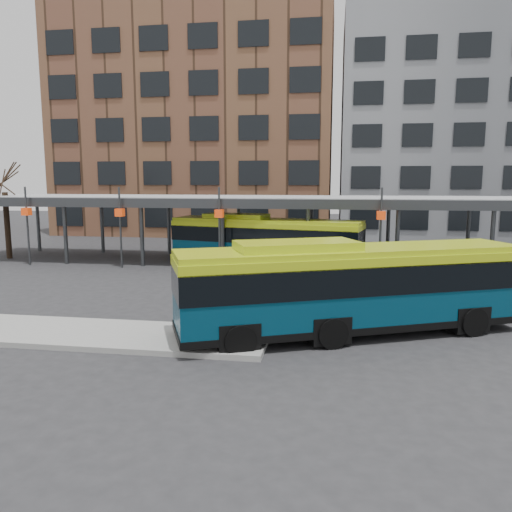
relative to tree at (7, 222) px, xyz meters
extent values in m
plane|color=#28282B|center=(18.00, -12.00, -2.43)|extent=(120.00, 120.00, 0.00)
cube|color=gray|center=(12.50, -15.00, -2.34)|extent=(14.00, 3.00, 0.18)
cube|color=#999B9E|center=(18.00, 1.00, 1.57)|extent=(40.00, 6.00, 0.35)
cube|color=#383A3D|center=(18.00, -2.00, 1.42)|extent=(40.00, 0.15, 0.55)
cylinder|color=#383A3D|center=(0.00, 3.50, -0.53)|extent=(0.24, 0.24, 3.80)
cylinder|color=#383A3D|center=(5.00, -1.50, -0.53)|extent=(0.24, 0.24, 3.80)
cylinder|color=#383A3D|center=(5.00, 3.50, -0.53)|extent=(0.24, 0.24, 3.80)
cylinder|color=#383A3D|center=(10.00, -1.50, -0.53)|extent=(0.24, 0.24, 3.80)
cylinder|color=#383A3D|center=(10.00, 3.50, -0.53)|extent=(0.24, 0.24, 3.80)
cylinder|color=#383A3D|center=(15.00, -1.50, -0.53)|extent=(0.24, 0.24, 3.80)
cylinder|color=#383A3D|center=(15.00, 3.50, -0.53)|extent=(0.24, 0.24, 3.80)
cylinder|color=#383A3D|center=(20.00, -1.50, -0.53)|extent=(0.24, 0.24, 3.80)
cylinder|color=#383A3D|center=(20.00, 3.50, -0.53)|extent=(0.24, 0.24, 3.80)
cylinder|color=#383A3D|center=(25.00, -1.50, -0.53)|extent=(0.24, 0.24, 3.80)
cylinder|color=#383A3D|center=(25.00, 3.50, -0.53)|extent=(0.24, 0.24, 3.80)
cylinder|color=#383A3D|center=(30.00, -1.50, -0.53)|extent=(0.24, 0.24, 3.80)
cylinder|color=#383A3D|center=(30.00, 3.50, -0.53)|extent=(0.24, 0.24, 3.80)
cylinder|color=#383A3D|center=(3.00, -2.30, -0.03)|extent=(0.12, 0.12, 4.80)
cube|color=#E93D0D|center=(3.00, -2.30, 0.87)|extent=(0.45, 0.45, 0.45)
cylinder|color=#383A3D|center=(9.00, -2.30, -0.03)|extent=(0.12, 0.12, 4.80)
cube|color=#E93D0D|center=(9.00, -2.30, 0.87)|extent=(0.45, 0.45, 0.45)
cylinder|color=#383A3D|center=(15.00, -2.30, -0.03)|extent=(0.12, 0.12, 4.80)
cube|color=#E93D0D|center=(15.00, -2.30, 0.87)|extent=(0.45, 0.45, 0.45)
cylinder|color=#383A3D|center=(24.00, -2.30, -0.03)|extent=(0.12, 0.12, 4.80)
cube|color=#E93D0D|center=(24.00, -2.30, 0.87)|extent=(0.45, 0.45, 0.45)
cylinder|color=black|center=(0.00, 0.00, -0.23)|extent=(0.36, 0.36, 4.40)
cylinder|color=black|center=(0.10, 0.00, 2.37)|extent=(0.08, 1.63, 1.59)
cylinder|color=black|center=(0.00, 0.10, 2.37)|extent=(1.63, 0.13, 1.59)
cylinder|color=black|center=(-0.10, -0.01, 2.37)|extent=(0.15, 1.63, 1.59)
cylinder|color=black|center=(0.00, -0.10, 2.37)|extent=(1.63, 0.10, 1.59)
cube|color=brown|center=(8.00, 20.00, 8.57)|extent=(26.00, 14.00, 22.00)
cube|color=slate|center=(34.00, 20.00, 7.57)|extent=(24.00, 14.00, 20.00)
cube|color=#06344A|center=(22.13, -13.40, -0.87)|extent=(11.74, 6.88, 2.44)
cube|color=black|center=(22.13, -13.40, -0.38)|extent=(11.81, 6.95, 0.93)
cube|color=#ABC113|center=(22.13, -13.40, 0.45)|extent=(11.70, 6.79, 0.20)
cube|color=#ABC113|center=(20.33, -14.17, 0.65)|extent=(4.29, 3.16, 0.34)
cube|color=black|center=(22.13, -13.40, -1.97)|extent=(11.82, 6.96, 0.23)
cylinder|color=black|center=(26.19, -12.95, -1.94)|extent=(1.01, 0.66, 0.98)
cylinder|color=black|center=(25.25, -10.76, -1.94)|extent=(1.01, 0.66, 0.98)
cylinder|color=black|center=(21.52, -14.96, -1.94)|extent=(1.01, 0.66, 0.98)
cylinder|color=black|center=(20.58, -12.76, -1.94)|extent=(1.01, 0.66, 0.98)
cylinder|color=black|center=(18.83, -16.11, -1.94)|extent=(1.01, 0.66, 0.98)
cylinder|color=black|center=(17.89, -13.92, -1.94)|extent=(1.01, 0.66, 0.98)
cube|color=#06344A|center=(17.44, -0.69, -0.91)|extent=(11.67, 4.82, 2.38)
cube|color=black|center=(17.44, -0.69, -0.43)|extent=(11.73, 4.88, 0.90)
cube|color=#ABC113|center=(17.44, -0.69, 0.38)|extent=(11.65, 4.72, 0.19)
cube|color=#ABC113|center=(15.58, -0.28, 0.57)|extent=(4.09, 2.50, 0.33)
cube|color=black|center=(17.44, -0.69, -1.99)|extent=(11.74, 4.88, 0.23)
cylinder|color=black|center=(20.91, -2.66, -1.96)|extent=(0.99, 0.49, 0.95)
cylinder|color=black|center=(21.41, -0.39, -1.96)|extent=(0.99, 0.49, 0.95)
cylinder|color=black|center=(16.07, -1.58, -1.96)|extent=(0.99, 0.49, 0.95)
cylinder|color=black|center=(16.58, 0.69, -1.96)|extent=(0.99, 0.49, 0.95)
cylinder|color=black|center=(13.29, -0.96, -1.96)|extent=(0.99, 0.49, 0.95)
cylinder|color=black|center=(13.79, 1.31, -1.96)|extent=(0.99, 0.49, 0.95)
imported|color=slate|center=(29.00, 0.03, -1.97)|extent=(1.84, 0.88, 0.93)
imported|color=slate|center=(29.59, 0.05, -1.92)|extent=(1.77, 0.88, 1.02)
imported|color=slate|center=(30.28, 0.29, -2.01)|extent=(1.71, 1.05, 0.85)
imported|color=slate|center=(31.17, -0.21, -1.91)|extent=(1.80, 0.71, 1.05)
camera|label=1|loc=(21.51, -30.08, 2.77)|focal=35.00mm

